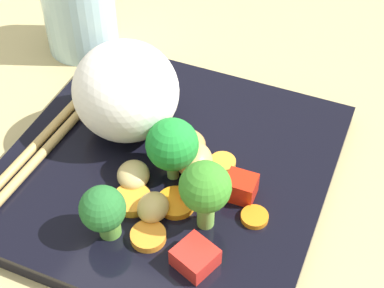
# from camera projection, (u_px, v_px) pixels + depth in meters

# --- Properties ---
(ground_plane) EXTENTS (1.10, 1.10, 0.02)m
(ground_plane) POSITION_uv_depth(u_px,v_px,m) (168.00, 184.00, 0.51)
(ground_plane) COLOR tan
(square_plate) EXTENTS (0.27, 0.27, 0.02)m
(square_plate) POSITION_uv_depth(u_px,v_px,m) (167.00, 170.00, 0.50)
(square_plate) COLOR black
(square_plate) RESTS_ON ground_plane
(rice_mound) EXTENTS (0.13, 0.13, 0.09)m
(rice_mound) POSITION_uv_depth(u_px,v_px,m) (126.00, 91.00, 0.50)
(rice_mound) COLOR white
(rice_mound) RESTS_ON square_plate
(broccoli_floret_0) EXTENTS (0.04, 0.04, 0.06)m
(broccoli_floret_0) POSITION_uv_depth(u_px,v_px,m) (205.00, 189.00, 0.42)
(broccoli_floret_0) COLOR #75B248
(broccoli_floret_0) RESTS_ON square_plate
(broccoli_floret_1) EXTENTS (0.04, 0.04, 0.06)m
(broccoli_floret_1) POSITION_uv_depth(u_px,v_px,m) (172.00, 145.00, 0.47)
(broccoli_floret_1) COLOR #77C05D
(broccoli_floret_1) RESTS_ON square_plate
(broccoli_floret_2) EXTENTS (0.03, 0.03, 0.05)m
(broccoli_floret_2) POSITION_uv_depth(u_px,v_px,m) (103.00, 210.00, 0.42)
(broccoli_floret_2) COLOR #5E9B3B
(broccoli_floret_2) RESTS_ON square_plate
(carrot_slice_0) EXTENTS (0.03, 0.03, 0.00)m
(carrot_slice_0) POSITION_uv_depth(u_px,v_px,m) (255.00, 217.00, 0.45)
(carrot_slice_0) COLOR orange
(carrot_slice_0) RESTS_ON square_plate
(carrot_slice_1) EXTENTS (0.03, 0.03, 0.01)m
(carrot_slice_1) POSITION_uv_depth(u_px,v_px,m) (132.00, 200.00, 0.46)
(carrot_slice_1) COLOR orange
(carrot_slice_1) RESTS_ON square_plate
(carrot_slice_2) EXTENTS (0.04, 0.04, 0.01)m
(carrot_slice_2) POSITION_uv_depth(u_px,v_px,m) (148.00, 236.00, 0.44)
(carrot_slice_2) COLOR orange
(carrot_slice_2) RESTS_ON square_plate
(carrot_slice_3) EXTENTS (0.03, 0.03, 0.01)m
(carrot_slice_3) POSITION_uv_depth(u_px,v_px,m) (223.00, 163.00, 0.49)
(carrot_slice_3) COLOR orange
(carrot_slice_3) RESTS_ON square_plate
(carrot_slice_4) EXTENTS (0.04, 0.04, 0.01)m
(carrot_slice_4) POSITION_uv_depth(u_px,v_px,m) (176.00, 203.00, 0.46)
(carrot_slice_4) COLOR orange
(carrot_slice_4) RESTS_ON square_plate
(pepper_chunk_0) EXTENTS (0.03, 0.02, 0.02)m
(pepper_chunk_0) POSITION_uv_depth(u_px,v_px,m) (241.00, 187.00, 0.46)
(pepper_chunk_0) COLOR red
(pepper_chunk_0) RESTS_ON square_plate
(pepper_chunk_1) EXTENTS (0.03, 0.03, 0.02)m
(pepper_chunk_1) POSITION_uv_depth(u_px,v_px,m) (195.00, 257.00, 0.42)
(pepper_chunk_1) COLOR red
(pepper_chunk_1) RESTS_ON square_plate
(pepper_chunk_2) EXTENTS (0.04, 0.04, 0.02)m
(pepper_chunk_2) POSITION_uv_depth(u_px,v_px,m) (200.00, 185.00, 0.47)
(pepper_chunk_2) COLOR red
(pepper_chunk_2) RESTS_ON square_plate
(chicken_piece_0) EXTENTS (0.04, 0.05, 0.03)m
(chicken_piece_0) POSITION_uv_depth(u_px,v_px,m) (196.00, 159.00, 0.48)
(chicken_piece_0) COLOR tan
(chicken_piece_0) RESTS_ON square_plate
(chicken_piece_1) EXTENTS (0.04, 0.04, 0.02)m
(chicken_piece_1) POSITION_uv_depth(u_px,v_px,m) (133.00, 175.00, 0.47)
(chicken_piece_1) COLOR tan
(chicken_piece_1) RESTS_ON square_plate
(chicken_piece_2) EXTENTS (0.02, 0.03, 0.02)m
(chicken_piece_2) POSITION_uv_depth(u_px,v_px,m) (153.00, 207.00, 0.45)
(chicken_piece_2) COLOR tan
(chicken_piece_2) RESTS_ON square_plate
(chicken_piece_3) EXTENTS (0.04, 0.04, 0.02)m
(chicken_piece_3) POSITION_uv_depth(u_px,v_px,m) (186.00, 144.00, 0.50)
(chicken_piece_3) COLOR #BE8746
(chicken_piece_3) RESTS_ON square_plate
(chopstick_pair) EXTENTS (0.02, 0.23, 0.01)m
(chopstick_pair) POSITION_uv_depth(u_px,v_px,m) (71.00, 115.00, 0.53)
(chopstick_pair) COLOR tan
(chopstick_pair) RESTS_ON square_plate
(drinking_glass) EXTENTS (0.08, 0.08, 0.09)m
(drinking_glass) POSITION_uv_depth(u_px,v_px,m) (79.00, 11.00, 0.61)
(drinking_glass) COLOR silver
(drinking_glass) RESTS_ON ground_plane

